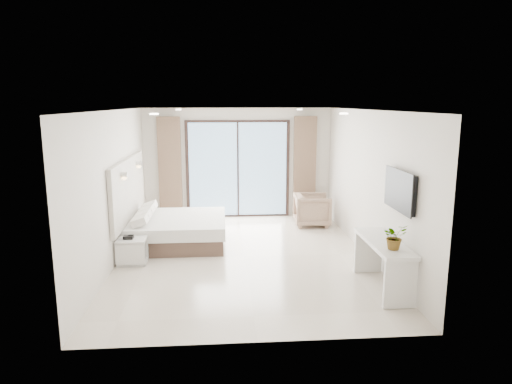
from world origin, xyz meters
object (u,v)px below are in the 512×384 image
console_desk (383,254)px  armchair (312,208)px  nightstand (132,251)px  bed (176,230)px

console_desk → armchair: (-0.35, 3.74, -0.16)m
nightstand → console_desk: (4.05, -1.42, 0.33)m
bed → armchair: (3.03, 1.18, 0.12)m
nightstand → armchair: (3.70, 2.32, 0.17)m
armchair → console_desk: bearing=-172.1°
bed → console_desk: console_desk is taller
bed → nightstand: size_ratio=3.85×
nightstand → armchair: size_ratio=0.62×
nightstand → console_desk: bearing=-19.4°
console_desk → armchair: armchair is taller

